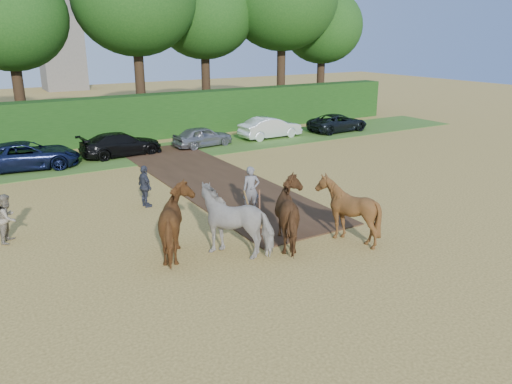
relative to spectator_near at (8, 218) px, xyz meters
name	(u,v)px	position (x,y,z in m)	size (l,w,h in m)	color
ground	(259,231)	(7.90, -3.69, -0.86)	(120.00, 120.00, 0.00)	gold
earth_strip	(211,179)	(9.40, 3.31, -0.83)	(4.50, 17.00, 0.05)	#472D1C
grass_verge	(137,155)	(7.90, 10.31, -0.84)	(50.00, 5.00, 0.03)	#38601E
hedgerow	(113,120)	(7.90, 14.81, 0.64)	(46.00, 1.60, 3.00)	#14380F
spectator_near	(8,218)	(0.00, 0.00, 0.00)	(0.84, 0.65, 1.72)	tan
spectator_far	(145,186)	(5.27, 1.08, 0.03)	(1.04, 0.43, 1.77)	#2A2D38
plough_team	(266,216)	(7.38, -4.97, 0.26)	(7.81, 5.86, 2.25)	brown
parked_cars	(129,145)	(7.47, 10.31, -0.16)	(36.35, 3.19, 1.48)	#B3B6BA
treeline	(63,1)	(6.20, 18.00, 8.11)	(48.70, 10.60, 14.21)	#382616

